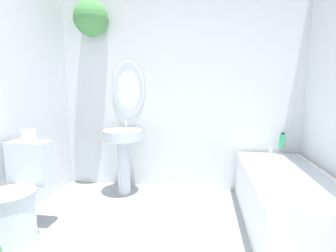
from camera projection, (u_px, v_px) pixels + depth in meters
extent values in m
cube|color=silver|center=(178.00, 90.00, 2.89)|extent=(2.92, 0.06, 2.40)
ellipsoid|color=silver|center=(129.00, 89.00, 2.93)|extent=(0.40, 0.02, 0.69)
ellipsoid|color=silver|center=(128.00, 89.00, 2.93)|extent=(0.36, 0.01, 0.65)
cylinder|color=#47474C|center=(91.00, 10.00, 2.76)|extent=(0.18, 0.18, 0.10)
sphere|color=#4C934C|center=(91.00, 19.00, 2.78)|extent=(0.39, 0.39, 0.39)
cylinder|color=silver|center=(12.00, 219.00, 1.91)|extent=(0.34, 0.34, 0.40)
cylinder|color=#A0A9B1|center=(10.00, 194.00, 1.88)|extent=(0.37, 0.37, 0.02)
cube|color=silver|center=(31.00, 162.00, 2.10)|extent=(0.36, 0.17, 0.37)
cylinder|color=silver|center=(124.00, 167.00, 2.82)|extent=(0.15, 0.15, 0.64)
cylinder|color=silver|center=(123.00, 135.00, 2.77)|extent=(0.45, 0.45, 0.11)
cylinder|color=silver|center=(126.00, 124.00, 2.87)|extent=(0.02, 0.02, 0.10)
cube|color=silver|center=(287.00, 201.00, 2.11)|extent=(0.68, 1.41, 0.50)
cube|color=silver|center=(289.00, 176.00, 2.07)|extent=(0.58, 1.31, 0.04)
cylinder|color=silver|center=(270.00, 152.00, 2.66)|extent=(0.04, 0.04, 0.08)
cylinder|color=#38B275|center=(282.00, 141.00, 2.66)|extent=(0.06, 0.06, 0.15)
cylinder|color=black|center=(283.00, 133.00, 2.65)|extent=(0.03, 0.03, 0.02)
cylinder|color=white|center=(29.00, 136.00, 2.07)|extent=(0.11, 0.11, 0.10)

